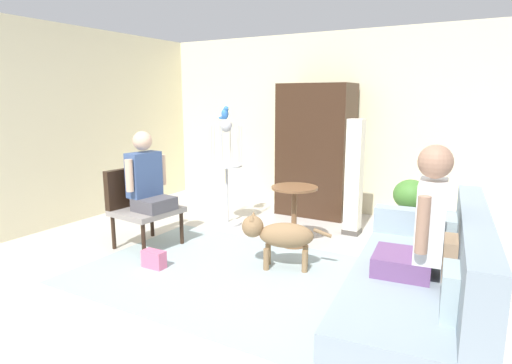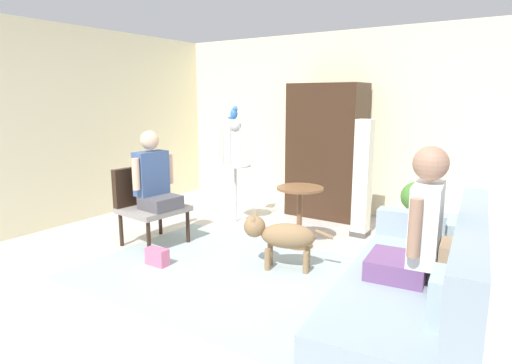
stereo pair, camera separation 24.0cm
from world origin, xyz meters
name	(u,v)px [view 2 (the right image)]	position (x,y,z in m)	size (l,w,h in m)	color
ground_plane	(251,277)	(0.00, 0.00, 0.00)	(7.17, 7.17, 0.00)	beige
back_wall	(362,124)	(0.00, 2.80, 1.28)	(6.57, 0.12, 2.56)	beige
left_wall	(72,126)	(-3.05, 0.30, 1.28)	(0.12, 6.07, 2.56)	beige
area_rug	(247,277)	(-0.03, -0.03, 0.00)	(3.15, 2.06, 0.01)	#9EB2B7
couch	(421,293)	(1.53, -0.15, 0.31)	(1.08, 2.18, 0.89)	#8EA0AD
armchair	(147,199)	(-1.55, 0.18, 0.51)	(0.66, 0.70, 0.87)	black
person_on_couch	(418,227)	(1.49, -0.19, 0.79)	(0.50, 0.57, 0.92)	#6D477A
person_on_armchair	(154,177)	(-1.41, 0.17, 0.79)	(0.45, 0.53, 0.85)	#504E55
round_end_table	(300,208)	(-0.03, 1.01, 0.44)	(0.51, 0.51, 0.68)	brown
dog	(280,235)	(0.12, 0.34, 0.34)	(0.83, 0.43, 0.55)	olive
bird_cage_stand	(235,172)	(-1.14, 1.33, 0.70)	(0.40, 0.40, 1.37)	silver
parrot	(234,113)	(-1.15, 1.33, 1.45)	(0.17, 0.10, 0.17)	blue
potted_plant	(417,212)	(1.12, 1.50, 0.45)	(0.36, 0.36, 0.79)	#4C5156
column_lamp	(363,179)	(0.41, 1.76, 0.69)	(0.20, 0.20, 1.40)	#4C4742
armoire_cabinet	(326,151)	(-0.34, 2.39, 0.92)	(1.00, 0.56, 1.84)	#382316
handbag	(157,257)	(-0.94, -0.27, 0.09)	(0.24, 0.11, 0.18)	#D8668C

